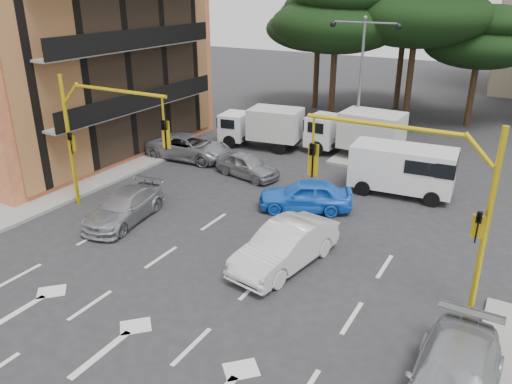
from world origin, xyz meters
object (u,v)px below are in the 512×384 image
at_px(car_blue_compact, 305,195).
at_px(car_silver_cross_b, 247,165).
at_px(street_lamp_center, 362,61).
at_px(van_white, 402,170).
at_px(car_silver_parked, 452,384).
at_px(box_truck_a, 261,127).
at_px(car_white_hatch, 285,246).
at_px(box_truck_b, 355,134).
at_px(signal_mast_left, 96,128).
at_px(car_silver_cross_a, 190,147).
at_px(car_silver_wagon, 124,207).
at_px(signal_mast_right, 426,188).

height_order(car_blue_compact, car_silver_cross_b, car_blue_compact).
xyz_separation_m(street_lamp_center, car_blue_compact, (0.90, -9.37, -4.72)).
distance_m(car_silver_cross_b, van_white, 7.89).
height_order(car_silver_parked, box_truck_a, box_truck_a).
relative_size(car_white_hatch, box_truck_b, 0.84).
xyz_separation_m(signal_mast_left, car_white_hatch, (9.10, -0.20, -3.10)).
relative_size(car_blue_compact, car_silver_parked, 0.85).
bearing_deg(car_silver_cross_a, car_silver_cross_b, -106.25).
bearing_deg(signal_mast_left, car_white_hatch, -1.24).
distance_m(signal_mast_left, box_truck_b, 15.06).
bearing_deg(box_truck_b, car_blue_compact, -173.03).
bearing_deg(car_blue_compact, car_silver_parked, 17.24).
distance_m(car_white_hatch, car_silver_cross_b, 9.28).
distance_m(street_lamp_center, car_silver_wagon, 16.00).
bearing_deg(signal_mast_left, box_truck_a, 83.74).
relative_size(car_silver_wagon, box_truck_b, 0.78).
xyz_separation_m(street_lamp_center, car_white_hatch, (2.30, -14.21, -4.64)).
height_order(car_silver_cross_b, van_white, van_white).
height_order(signal_mast_right, car_silver_parked, signal_mast_right).
distance_m(signal_mast_left, car_white_hatch, 9.62).
bearing_deg(car_silver_parked, car_silver_cross_a, 144.71).
height_order(van_white, box_truck_a, box_truck_a).
xyz_separation_m(signal_mast_left, car_blue_compact, (7.70, 4.64, -3.17)).
xyz_separation_m(signal_mast_right, car_white_hatch, (-4.51, -0.20, -3.10)).
height_order(car_white_hatch, car_silver_parked, car_white_hatch).
distance_m(car_silver_wagon, car_silver_cross_a, 8.59).
xyz_separation_m(car_white_hatch, van_white, (1.83, 8.93, 0.42)).
xyz_separation_m(signal_mast_left, box_truck_a, (1.32, 12.01, -2.62)).
xyz_separation_m(car_silver_cross_a, van_white, (12.13, 0.82, 0.49)).
height_order(car_white_hatch, car_blue_compact, car_white_hatch).
height_order(car_silver_cross_a, car_silver_cross_b, car_silver_cross_a).
relative_size(car_white_hatch, van_white, 0.99).
distance_m(signal_mast_right, street_lamp_center, 15.65).
distance_m(car_silver_cross_b, box_truck_a, 5.40).
bearing_deg(box_truck_a, van_white, -116.89).
bearing_deg(van_white, car_white_hatch, -16.21).
xyz_separation_m(signal_mast_right, car_blue_compact, (-5.90, 4.64, -3.17)).
height_order(signal_mast_left, box_truck_b, signal_mast_left).
height_order(signal_mast_left, car_silver_wagon, signal_mast_left).
bearing_deg(signal_mast_right, car_silver_cross_a, 151.87).
distance_m(street_lamp_center, box_truck_b, 4.14).
bearing_deg(car_silver_parked, street_lamp_center, 116.20).
relative_size(car_silver_parked, van_white, 1.02).
height_order(street_lamp_center, box_truck_b, street_lamp_center).
height_order(signal_mast_left, car_silver_cross_a, signal_mast_left).
distance_m(box_truck_a, box_truck_b, 5.80).
xyz_separation_m(street_lamp_center, box_truck_b, (0.20, -0.91, -4.03)).
distance_m(street_lamp_center, car_silver_parked, 20.72).
distance_m(signal_mast_left, street_lamp_center, 15.65).
relative_size(signal_mast_left, car_silver_cross_b, 1.61).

